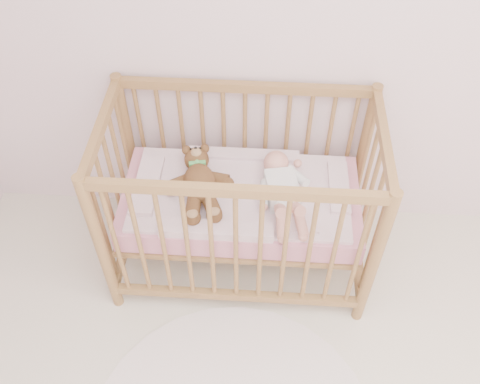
# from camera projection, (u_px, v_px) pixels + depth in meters

# --- Properties ---
(wall_back) EXTENTS (4.00, 0.02, 2.70)m
(wall_back) POSITION_uv_depth(u_px,v_px,m) (342.00, 13.00, 2.39)
(wall_back) COLOR silver
(wall_back) RESTS_ON floor
(crib) EXTENTS (1.36, 0.76, 1.00)m
(crib) POSITION_uv_depth(u_px,v_px,m) (241.00, 200.00, 2.77)
(crib) COLOR #9C7742
(crib) RESTS_ON floor
(mattress) EXTENTS (1.22, 0.62, 0.13)m
(mattress) POSITION_uv_depth(u_px,v_px,m) (241.00, 202.00, 2.78)
(mattress) COLOR pink
(mattress) RESTS_ON crib
(blanket) EXTENTS (1.10, 0.58, 0.06)m
(blanket) POSITION_uv_depth(u_px,v_px,m) (241.00, 193.00, 2.73)
(blanket) COLOR #D290A2
(blanket) RESTS_ON mattress
(baby) EXTENTS (0.39, 0.63, 0.14)m
(baby) POSITION_uv_depth(u_px,v_px,m) (282.00, 188.00, 2.65)
(baby) COLOR white
(baby) RESTS_ON blanket
(teddy_bear) EXTENTS (0.46, 0.57, 0.14)m
(teddy_bear) POSITION_uv_depth(u_px,v_px,m) (199.00, 182.00, 2.66)
(teddy_bear) COLOR brown
(teddy_bear) RESTS_ON blanket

